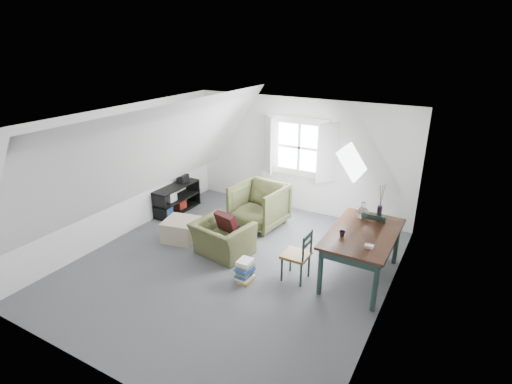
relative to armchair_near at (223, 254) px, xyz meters
The scene contains 24 objects.
floor 0.42m from the armchair_near, 32.23° to the right, with size 5.50×5.50×0.00m, color #515256.
ceiling 2.54m from the armchair_near, 32.23° to the right, with size 5.50×5.50×0.00m, color white.
wall_back 2.84m from the armchair_near, 81.96° to the left, with size 5.00×5.00×0.00m, color white.
wall_front 3.25m from the armchair_near, 83.16° to the right, with size 5.00×5.00×0.00m, color white.
wall_left 2.49m from the armchair_near, behind, with size 5.50×5.50×0.00m, color white.
wall_right 3.13m from the armchair_near, ahead, with size 5.50×5.50×0.00m, color white.
slope_left 2.15m from the armchair_near, 169.32° to the right, with size 5.50×5.50×0.00m, color white.
slope_right 2.61m from the armchair_near, ahead, with size 5.50×5.50×0.00m, color white.
dormer_window 2.87m from the armchair_near, 81.71° to the left, with size 1.71×0.35×1.30m.
skylight 2.80m from the armchair_near, 29.41° to the left, with size 0.55×0.75×0.04m, color white.
armchair_near is the anchor object (origin of this frame).
armchair_far 1.35m from the armchair_near, 90.16° to the left, with size 0.96×0.99×0.90m, color #464A28.
throw_pillow 0.56m from the armchair_near, 90.00° to the left, with size 0.43×0.12×0.43m, color #350E11.
ottoman 1.04m from the armchair_near, behind, with size 0.61×0.61×0.40m, color tan.
dining_table 2.50m from the armchair_near, 10.91° to the left, with size 0.99×1.65×0.83m.
demijohn 2.57m from the armchair_near, 22.29° to the left, with size 0.21×0.21×0.30m.
vase_twigs 2.82m from the armchair_near, 22.24° to the left, with size 0.08×0.09×0.64m.
cup 2.27m from the armchair_near, ahead, with size 0.09×0.09×0.09m, color black.
paper_box 2.69m from the armchair_near, ahead, with size 0.13×0.09×0.04m, color white.
dining_chair_far 2.67m from the armchair_near, 24.80° to the left, with size 0.44×0.44×0.94m.
dining_chair_near 1.56m from the armchair_near, ahead, with size 0.41×0.41×0.87m.
media_shelf 2.23m from the armchair_near, 151.70° to the left, with size 0.39×1.18×0.61m.
electronics_box 2.47m from the armchair_near, 145.50° to the left, with size 0.18×0.25×0.20m, color black.
magazine_stack 0.98m from the armchair_near, 34.64° to the right, with size 0.28×0.33×0.38m.
Camera 1 is at (3.26, -5.00, 3.68)m, focal length 28.00 mm.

